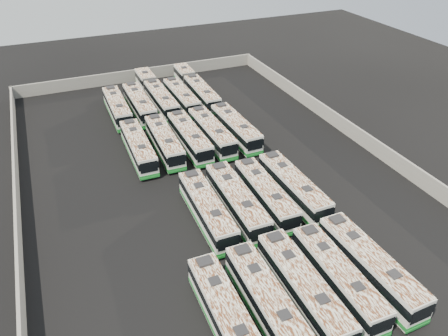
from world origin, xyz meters
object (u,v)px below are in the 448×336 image
bus_front_center (303,288)px  bus_midback_right (212,132)px  bus_midback_center (190,137)px  bus_back_center (156,93)px  bus_front_right (338,277)px  bus_midfront_center (237,201)px  bus_midback_left (164,142)px  bus_back_far_right (196,87)px  bus_midfront_far_right (293,187)px  bus_midfront_left (207,210)px  bus_back_far_left (117,108)px  bus_midfront_right (265,194)px  bus_back_right (182,97)px  bus_midback_far_right (236,128)px  bus_back_left (140,104)px  bus_front_left (267,303)px  bus_front_far_right (370,266)px  bus_midback_far_left (138,147)px  bus_front_far_left (227,317)px

bus_front_center → bus_midback_right: bus_front_center is taller
bus_midback_center → bus_back_center: size_ratio=0.65×
bus_front_right → bus_midfront_center: bearing=106.1°
bus_midback_left → bus_back_far_right: 19.42m
bus_midfront_far_right → bus_midfront_left: bearing=179.5°
bus_midfront_far_right → bus_back_far_left: size_ratio=1.02×
bus_front_center → bus_midfront_right: bus_front_center is taller
bus_back_right → bus_back_far_right: bus_back_far_right is taller
bus_midfront_left → bus_back_center: 32.87m
bus_front_center → bus_midback_far_right: 30.01m
bus_midback_far_right → bus_back_far_right: size_ratio=0.66×
bus_front_right → bus_back_left: size_ratio=0.96×
bus_back_far_right → bus_midfront_left: bearing=-106.9°
bus_front_right → bus_midback_far_right: size_ratio=0.97×
bus_midback_left → bus_midback_far_right: bus_midback_far_right is taller
bus_front_left → bus_front_far_right: bearing=0.8°
bus_front_right → bus_midback_left: (-6.94, 29.44, 0.02)m
bus_midback_center → bus_back_center: bus_midback_center is taller
bus_midfront_left → bus_midfront_center: bearing=2.4°
bus_front_left → bus_midfront_right: size_ratio=1.02×
bus_midback_center → bus_back_right: size_ratio=1.02×
bus_back_center → bus_front_far_right: bearing=-81.9°
bus_midback_center → bus_midback_far_left: bearing=178.6°
bus_front_far_right → bus_back_center: bus_front_far_right is taller
bus_front_far_right → bus_midback_right: (-3.51, 29.39, -0.03)m
bus_midback_far_left → bus_back_far_right: size_ratio=0.65×
bus_midback_left → bus_midback_center: bearing=-2.8°
bus_midback_far_left → bus_back_right: bearing=53.0°
bus_midback_center → bus_back_far_left: bearing=117.3°
bus_midfront_center → bus_midback_center: size_ratio=1.03×
bus_midback_far_left → bus_back_far_left: bus_back_far_left is taller
bus_front_far_right → bus_midback_center: bearing=101.8°
bus_midback_far_right → bus_back_left: 17.03m
bus_front_far_left → bus_midback_far_right: (14.06, 29.33, 0.02)m
bus_back_left → bus_back_right: bearing=0.7°
bus_midfront_left → bus_midfront_right: bearing=1.7°
bus_back_far_right → bus_back_far_left: bearing=-166.7°
bus_midback_far_right → bus_back_far_left: 19.49m
bus_midback_center → bus_back_right: bearing=75.8°
bus_midback_far_left → bus_midback_left: 3.59m
bus_front_far_left → bus_back_right: size_ratio=1.01×
bus_back_center → bus_midfront_right: bearing=-84.4°
bus_front_left → bus_front_center: bus_front_center is taller
bus_back_left → bus_back_far_right: 11.06m
bus_front_left → bus_front_right: size_ratio=1.02×
bus_midfront_far_right → bus_front_far_right: bearing=-91.0°
bus_front_center → bus_back_far_left: 43.28m
bus_midback_far_right → bus_back_far_left: (-14.06, 13.51, -0.03)m
bus_back_far_left → bus_back_right: (10.46, -0.06, -0.02)m
bus_midfront_center → bus_midback_center: bus_midfront_center is taller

